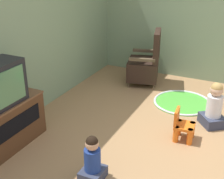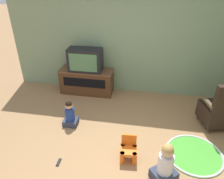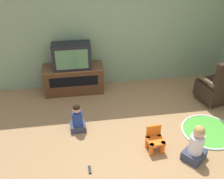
{
  "view_description": "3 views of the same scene",
  "coord_description": "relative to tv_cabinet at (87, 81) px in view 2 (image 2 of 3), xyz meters",
  "views": [
    {
      "loc": [
        -3.48,
        -0.62,
        2.3
      ],
      "look_at": [
        -0.26,
        0.95,
        0.72
      ],
      "focal_mm": 50.0,
      "sensor_mm": 36.0,
      "label": 1
    },
    {
      "loc": [
        0.33,
        -2.49,
        2.78
      ],
      "look_at": [
        -0.26,
        0.85,
        0.85
      ],
      "focal_mm": 35.0,
      "sensor_mm": 36.0,
      "label": 2
    },
    {
      "loc": [
        -1.02,
        -2.93,
        3.16
      ],
      "look_at": [
        -0.46,
        0.78,
        0.81
      ],
      "focal_mm": 42.0,
      "sensor_mm": 36.0,
      "label": 3
    }
  ],
  "objects": [
    {
      "name": "ground_plane",
      "position": [
        1.11,
        -2.11,
        -0.32
      ],
      "size": [
        30.0,
        30.0,
        0.0
      ],
      "primitive_type": "plane",
      "color": "#9E754C"
    },
    {
      "name": "wall_back",
      "position": [
        0.88,
        0.31,
        1.11
      ],
      "size": [
        5.54,
        0.12,
        2.85
      ],
      "color": "gray",
      "rests_on": "ground_plane"
    },
    {
      "name": "tv_cabinet",
      "position": [
        0.0,
        0.0,
        0.0
      ],
      "size": [
        1.29,
        0.48,
        0.61
      ],
      "color": "#4C2D19",
      "rests_on": "ground_plane"
    },
    {
      "name": "television",
      "position": [
        0.0,
        -0.03,
        0.56
      ],
      "size": [
        0.79,
        0.37,
        0.53
      ],
      "color": "black",
      "rests_on": "tv_cabinet"
    },
    {
      "name": "black_armchair",
      "position": [
        2.89,
        -0.87,
        0.06
      ],
      "size": [
        0.76,
        0.7,
        1.02
      ],
      "rotation": [
        0.0,
        0.0,
        3.41
      ],
      "color": "brown",
      "rests_on": "ground_plane"
    },
    {
      "name": "yellow_kid_chair",
      "position": [
        1.25,
        -2.0,
        -0.14
      ],
      "size": [
        0.29,
        0.28,
        0.43
      ],
      "rotation": [
        0.0,
        0.0,
        0.08
      ],
      "color": "orange",
      "rests_on": "ground_plane"
    },
    {
      "name": "play_mat",
      "position": [
        2.34,
        -1.74,
        -0.31
      ],
      "size": [
        0.96,
        0.96,
        0.04
      ],
      "color": "green",
      "rests_on": "ground_plane"
    },
    {
      "name": "child_watching_left",
      "position": [
        1.81,
        -2.3,
        -0.03
      ],
      "size": [
        0.45,
        0.44,
        0.66
      ],
      "rotation": [
        0.0,
        0.0,
        0.67
      ],
      "color": "#33384C",
      "rests_on": "ground_plane"
    },
    {
      "name": "child_watching_center",
      "position": [
        0.02,
        -1.32,
        -0.08
      ],
      "size": [
        0.28,
        0.25,
        0.55
      ],
      "rotation": [
        0.0,
        0.0,
        0.02
      ],
      "color": "#33384C",
      "rests_on": "ground_plane"
    },
    {
      "name": "remote_control",
      "position": [
        0.16,
        -2.3,
        -0.31
      ],
      "size": [
        0.05,
        0.15,
        0.02
      ],
      "rotation": [
        0.0,
        0.0,
        1.59
      ],
      "color": "black",
      "rests_on": "ground_plane"
    }
  ]
}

